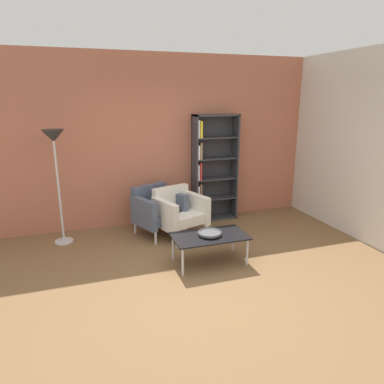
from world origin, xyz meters
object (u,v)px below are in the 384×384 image
(decorative_bowl, at_px, (210,233))
(floor_lamp_torchiere, at_px, (55,150))
(armchair_spare_guest, at_px, (157,209))
(bookshelf_tall, at_px, (211,169))
(armchair_corner_red, at_px, (179,211))
(coffee_table_low, at_px, (210,238))

(decorative_bowl, height_order, floor_lamp_torchiere, floor_lamp_torchiere)
(decorative_bowl, relative_size, armchair_spare_guest, 0.35)
(bookshelf_tall, distance_m, armchair_corner_red, 1.13)
(bookshelf_tall, bearing_deg, floor_lamp_torchiere, -173.26)
(coffee_table_low, xyz_separation_m, armchair_corner_red, (-0.12, 1.06, 0.05))
(decorative_bowl, distance_m, floor_lamp_torchiere, 2.55)
(armchair_spare_guest, bearing_deg, floor_lamp_torchiere, 153.70)
(coffee_table_low, bearing_deg, armchair_corner_red, 96.55)
(coffee_table_low, height_order, armchair_corner_red, armchair_corner_red)
(coffee_table_low, height_order, armchair_spare_guest, armchair_spare_guest)
(bookshelf_tall, relative_size, armchair_spare_guest, 2.10)
(bookshelf_tall, bearing_deg, decorative_bowl, -111.86)
(armchair_spare_guest, bearing_deg, coffee_table_low, -94.68)
(decorative_bowl, bearing_deg, coffee_table_low, -146.31)
(armchair_corner_red, bearing_deg, decorative_bowl, -102.94)
(coffee_table_low, bearing_deg, decorative_bowl, 33.69)
(bookshelf_tall, height_order, coffee_table_low, bookshelf_tall)
(decorative_bowl, distance_m, armchair_spare_guest, 1.35)
(bookshelf_tall, distance_m, decorative_bowl, 1.87)
(coffee_table_low, xyz_separation_m, armchair_spare_guest, (-0.42, 1.28, 0.05))
(bookshelf_tall, relative_size, armchair_corner_red, 2.15)
(armchair_spare_guest, bearing_deg, decorative_bowl, -94.68)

